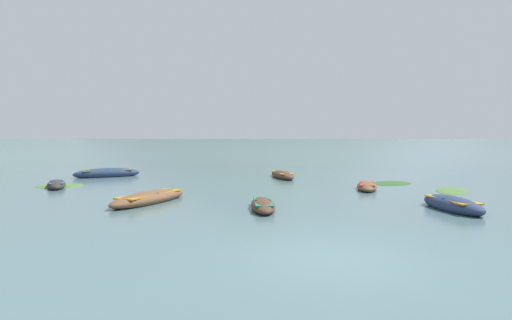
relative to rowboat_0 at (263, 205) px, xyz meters
name	(u,v)px	position (x,y,z in m)	size (l,w,h in m)	color
ground_plane	(215,139)	(0.84, 1493.76, -0.14)	(6000.00, 6000.00, 0.00)	slate
mountain_1	(46,118)	(-844.60, 2190.59, 101.09)	(714.70, 714.70, 202.46)	slate
mountain_2	(250,92)	(178.38, 2126.42, 236.82)	(1783.18, 1783.18, 473.93)	#4C5B56
mountain_3	(345,94)	(744.74, 2344.85, 252.05)	(1638.41, 1638.41, 504.38)	slate
rowboat_0	(263,205)	(0.00, 0.00, 0.00)	(1.02, 3.10, 0.45)	#4C3323
rowboat_1	(56,185)	(-9.86, 7.53, 0.01)	(1.79, 3.14, 0.49)	#2D2826
rowboat_2	(107,173)	(-8.78, 13.44, 0.08)	(4.35, 2.84, 0.72)	navy
rowboat_3	(150,198)	(-4.31, 2.02, 0.03)	(3.19, 4.51, 0.56)	brown
rowboat_4	(452,205)	(6.68, -0.86, 0.05)	(1.19, 3.31, 0.62)	navy
rowboat_5	(282,175)	(2.60, 11.65, 0.03)	(1.40, 4.19, 0.57)	#4C3323
rowboat_6	(367,186)	(5.83, 5.28, 0.01)	(1.92, 3.31, 0.48)	brown
weed_patch_0	(60,186)	(-9.94, 8.27, -0.14)	(2.32, 2.36, 0.14)	#477033
weed_patch_1	(452,191)	(9.68, 4.21, -0.14)	(3.13, 1.40, 0.14)	#477033
weed_patch_2	(391,183)	(8.18, 7.73, -0.14)	(2.82, 2.00, 0.14)	#2D5628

